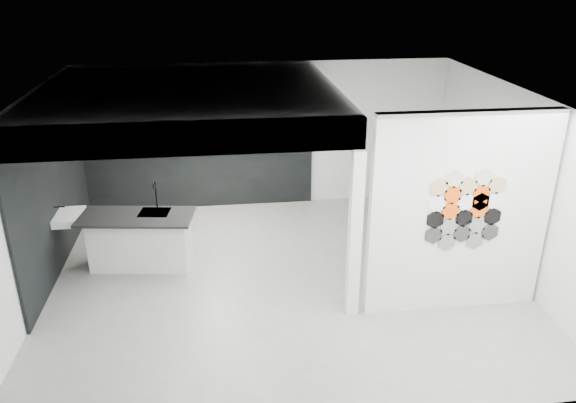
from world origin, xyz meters
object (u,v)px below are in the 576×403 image
Objects in this scene: glass_vase at (274,137)px; kitchen_island at (140,239)px; wall_basin at (69,217)px; utensil_cup at (172,143)px; partition_panel at (460,215)px; bottle_dark at (186,141)px; glass_bowl at (274,139)px; stockpot at (146,142)px; kettle at (268,137)px.

kitchen_island is at bearing -136.82° from glass_vase.
wall_basin is 4.01m from glass_vase.
kitchen_island is at bearing -100.96° from utensil_cup.
wall_basin is at bearing 161.77° from partition_panel.
glass_vase is 1.04× the size of bottle_dark.
glass_bowl is 1.02× the size of glass_vase.
kitchen_island is 2.39m from stockpot.
partition_panel is 4.44m from kettle.
glass_vase is 1.66m from bottle_dark.
partition_panel reaches higher than glass_bowl.
bottle_dark is at bearing 0.00° from utensil_cup.
glass_bowl is at bearing 0.00° from bottle_dark.
kettle reaches higher than wall_basin.
bottle_dark is at bearing 180.00° from glass_bowl.
wall_basin is at bearing -115.61° from stockpot.
partition_panel reaches higher than glass_vase.
kettle is at bearing 0.00° from utensil_cup.
kitchen_island is 2.48m from bottle_dark.
glass_vase reaches higher than wall_basin.
partition_panel is at bearing -40.82° from stockpot.
glass_bowl is at bearing 50.97° from kitchen_island.
kettle reaches higher than utensil_cup.
wall_basin is 0.33× the size of kitchen_island.
utensil_cup is at bearing 180.00° from glass_vase.
glass_bowl is 1.66× the size of utensil_cup.
kitchen_island is 2.41m from utensil_cup.
kettle is at bearing 119.55° from partition_panel.
kettle is at bearing 52.31° from kitchen_island.
stockpot is 2.40m from glass_vase.
kettle is 2.05× the size of utensil_cup.
bottle_dark reaches higher than wall_basin.
kitchen_island is 3.34m from glass_vase.
wall_basin is 4.14× the size of glass_vase.
kitchen_island is 9.50× the size of stockpot.
partition_panel is 5.91m from stockpot.
utensil_cup is (-3.99, 3.87, -0.04)m from partition_panel.
bottle_dark is (0.74, 0.00, -0.01)m from stockpot.
bottle_dark is at bearing -159.38° from kettle.
bottle_dark is (-1.55, 0.00, -0.01)m from kettle.
utensil_cup is (1.47, 2.07, 0.51)m from wall_basin.
glass_bowl is 1.66m from bottle_dark.
wall_basin is 2.74m from bottle_dark.
bottle_dark is at bearing 0.00° from stockpot.
glass_vase is at bearing 20.62° from kettle.
partition_panel is 15.34× the size of kettle.
wall_basin is at bearing -127.14° from kettle.
kettle is at bearing 180.00° from glass_bowl.
kitchen_island is at bearing -136.70° from glass_bowl.
stockpot reaches higher than kitchen_island.
kitchen_island reaches higher than wall_basin.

